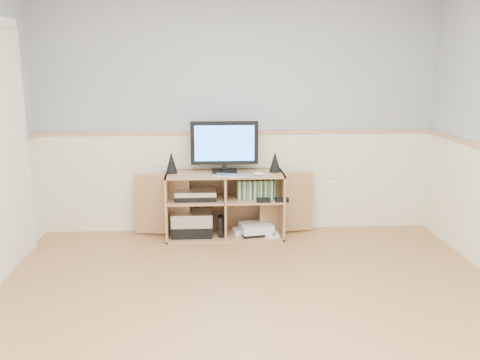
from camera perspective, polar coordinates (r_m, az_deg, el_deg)
name	(u,v)px	position (r m, az deg, el deg)	size (l,w,h in m)	color
room	(248,146)	(3.30, 0.90, 3.64)	(4.04, 4.54, 2.54)	tan
media_cabinet	(225,203)	(5.38, -1.64, -2.46)	(1.81, 0.43, 0.65)	tan
monitor	(224,145)	(5.25, -1.67, 3.79)	(0.66, 0.18, 0.50)	black
speaker_left	(171,163)	(5.26, -7.32, 1.86)	(0.12, 0.12, 0.21)	black
speaker_right	(275,162)	(5.29, 3.75, 1.97)	(0.11, 0.11, 0.21)	black
keyboard	(232,175)	(5.11, -0.86, 0.50)	(0.33, 0.13, 0.01)	white
mouse	(259,174)	(5.13, 2.02, 0.67)	(0.10, 0.06, 0.04)	white
av_components	(194,216)	(5.35, -4.95, -3.83)	(0.50, 0.30, 0.47)	black
game_consoles	(255,229)	(5.41, 1.58, -5.26)	(0.46, 0.31, 0.11)	white
game_cases	(256,189)	(5.29, 1.74, -1.00)	(0.38, 0.14, 0.19)	#3F8C3F
wall_outlet	(334,172)	(5.63, 9.99, 0.87)	(0.12, 0.03, 0.12)	white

